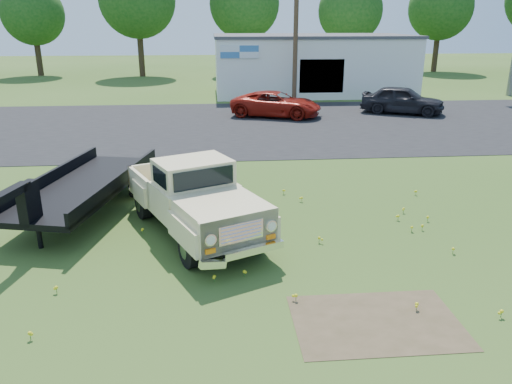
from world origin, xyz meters
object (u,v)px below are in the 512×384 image
flatbed_trailer (84,182)px  red_pickup (276,104)px  vintage_pickup_truck (194,197)px  dark_sedan (402,100)px

flatbed_trailer → red_pickup: 15.84m
vintage_pickup_truck → flatbed_trailer: bearing=125.2°
flatbed_trailer → dark_sedan: bearing=57.5°
vintage_pickup_truck → dark_sedan: (11.45, 16.23, -0.19)m
red_pickup → dark_sedan: dark_sedan is taller
vintage_pickup_truck → flatbed_trailer: size_ratio=0.83×
vintage_pickup_truck → flatbed_trailer: 3.62m
flatbed_trailer → dark_sedan: 20.50m
flatbed_trailer → red_pickup: flatbed_trailer is taller
flatbed_trailer → red_pickup: bearing=75.8°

